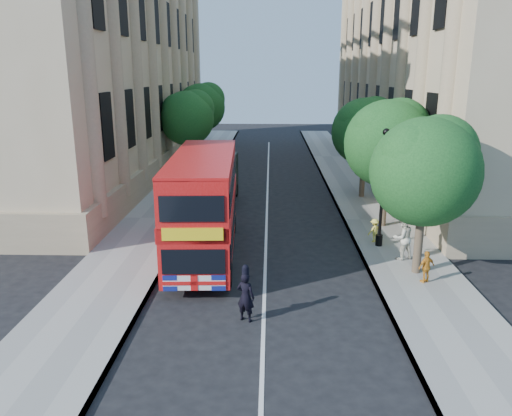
# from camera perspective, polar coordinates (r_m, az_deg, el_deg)

# --- Properties ---
(ground) EXTENTS (120.00, 120.00, 0.00)m
(ground) POSITION_cam_1_polar(r_m,az_deg,el_deg) (16.79, 0.92, -11.41)
(ground) COLOR black
(ground) RESTS_ON ground
(pavement_right) EXTENTS (3.50, 80.00, 0.12)m
(pavement_right) POSITION_cam_1_polar(r_m,az_deg,el_deg) (26.68, 13.67, -1.42)
(pavement_right) COLOR gray
(pavement_right) RESTS_ON ground
(pavement_left) EXTENTS (3.50, 80.00, 0.12)m
(pavement_left) POSITION_cam_1_polar(r_m,az_deg,el_deg) (26.76, -11.19, -1.23)
(pavement_left) COLOR gray
(pavement_left) RESTS_ON ground
(building_right) EXTENTS (12.00, 38.00, 18.00)m
(building_right) POSITION_cam_1_polar(r_m,az_deg,el_deg) (41.33, 21.84, 16.30)
(building_right) COLOR tan
(building_right) RESTS_ON ground
(building_left) EXTENTS (12.00, 38.00, 18.00)m
(building_left) POSITION_cam_1_polar(r_m,az_deg,el_deg) (41.45, -18.84, 16.56)
(building_left) COLOR tan
(building_left) RESTS_ON ground
(tree_right_near) EXTENTS (4.00, 4.00, 6.08)m
(tree_right_near) POSITION_cam_1_polar(r_m,az_deg,el_deg) (19.19, 18.89, 4.58)
(tree_right_near) COLOR #473828
(tree_right_near) RESTS_ON ground
(tree_right_mid) EXTENTS (4.20, 4.20, 6.37)m
(tree_right_mid) POSITION_cam_1_polar(r_m,az_deg,el_deg) (24.88, 14.96, 7.64)
(tree_right_mid) COLOR #473828
(tree_right_mid) RESTS_ON ground
(tree_right_far) EXTENTS (4.00, 4.00, 6.15)m
(tree_right_far) POSITION_cam_1_polar(r_m,az_deg,el_deg) (30.73, 12.44, 8.93)
(tree_right_far) COLOR #473828
(tree_right_far) RESTS_ON ground
(tree_left_far) EXTENTS (4.00, 4.00, 6.30)m
(tree_left_far) POSITION_cam_1_polar(r_m,az_deg,el_deg) (37.66, -7.84, 10.47)
(tree_left_far) COLOR #473828
(tree_left_far) RESTS_ON ground
(tree_left_back) EXTENTS (4.20, 4.20, 6.65)m
(tree_left_back) POSITION_cam_1_polar(r_m,az_deg,el_deg) (45.53, -6.20, 11.67)
(tree_left_back) COLOR #473828
(tree_left_back) RESTS_ON ground
(lamp_post) EXTENTS (0.32, 0.32, 5.16)m
(lamp_post) POSITION_cam_1_polar(r_m,az_deg,el_deg) (22.13, 14.23, 1.68)
(lamp_post) COLOR black
(lamp_post) RESTS_ON pavement_right
(double_decker_bus) EXTENTS (2.85, 9.22, 4.21)m
(double_decker_bus) POSITION_cam_1_polar(r_m,az_deg,el_deg) (20.77, -5.95, 0.67)
(double_decker_bus) COLOR red
(double_decker_bus) RESTS_ON ground
(box_van) EXTENTS (2.13, 4.85, 2.74)m
(box_van) POSITION_cam_1_polar(r_m,az_deg,el_deg) (29.41, -4.38, 3.09)
(box_van) COLOR black
(box_van) RESTS_ON ground
(police_constable) EXTENTS (0.69, 0.59, 1.61)m
(police_constable) POSITION_cam_1_polar(r_m,az_deg,el_deg) (15.71, -1.19, -10.12)
(police_constable) COLOR black
(police_constable) RESTS_ON ground
(woman_pedestrian) EXTENTS (1.07, 0.95, 1.82)m
(woman_pedestrian) POSITION_cam_1_polar(r_m,az_deg,el_deg) (21.17, 16.43, -3.26)
(woman_pedestrian) COLOR silver
(woman_pedestrian) RESTS_ON pavement_right
(child_a) EXTENTS (0.76, 0.58, 1.20)m
(child_a) POSITION_cam_1_polar(r_m,az_deg,el_deg) (19.22, 18.89, -6.38)
(child_a) COLOR orange
(child_a) RESTS_ON pavement_right
(child_b) EXTENTS (0.80, 0.69, 1.07)m
(child_b) POSITION_cam_1_polar(r_m,az_deg,el_deg) (23.06, 13.38, -2.51)
(child_b) COLOR #F2E452
(child_b) RESTS_ON pavement_right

